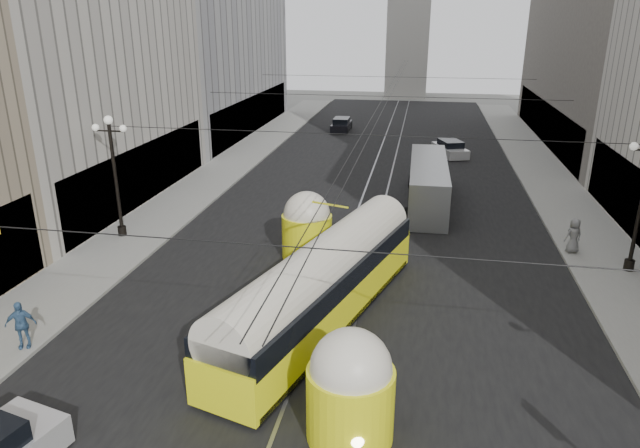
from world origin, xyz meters
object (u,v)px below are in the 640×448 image
at_px(streetcar, 323,283).
at_px(city_bus, 428,182).
at_px(pedestrian_sidewalk_right, 574,236).
at_px(pedestrian_sidewalk_left, 21,325).

distance_m(streetcar, city_bus, 16.22).
height_order(pedestrian_sidewalk_right, pedestrian_sidewalk_left, pedestrian_sidewalk_left).
distance_m(pedestrian_sidewalk_right, pedestrian_sidewalk_left, 24.49).
distance_m(streetcar, pedestrian_sidewalk_right, 14.05).
xyz_separation_m(streetcar, pedestrian_sidewalk_right, (11.00, 8.72, -0.62)).
relative_size(city_bus, pedestrian_sidewalk_left, 6.09).
distance_m(streetcar, pedestrian_sidewalk_left, 10.74).
xyz_separation_m(city_bus, pedestrian_sidewalk_right, (7.10, -7.02, -0.46)).
height_order(streetcar, city_bus, streetcar).
xyz_separation_m(city_bus, pedestrian_sidewalk_left, (-13.90, -19.61, -0.46)).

